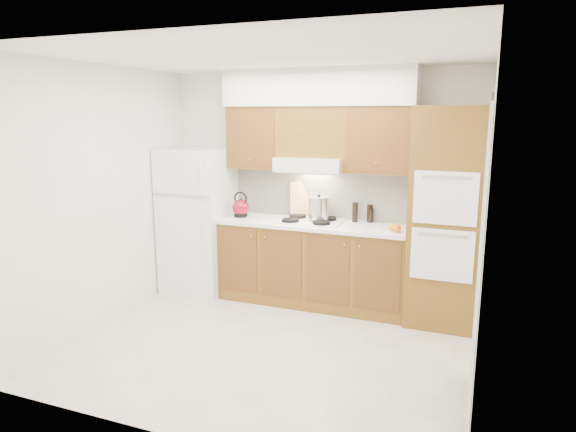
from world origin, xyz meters
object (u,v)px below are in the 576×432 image
Objects in this scene: fridge at (199,221)px; stock_pot at (319,208)px; kettle at (241,208)px; oven_cabinet at (447,218)px.

fridge is 1.50m from stock_pot.
fridge is 8.81× the size of kettle.
oven_cabinet is at bearing 23.18° from kettle.
fridge is at bearing -175.49° from stock_pot.
oven_cabinet reaches higher than fridge.
kettle is (-2.29, -0.01, -0.05)m from oven_cabinet.
fridge is at bearing -153.95° from kettle.
kettle is at bearing -179.85° from oven_cabinet.
oven_cabinet reaches higher than stock_pot.
kettle is at bearing 3.02° from fridge.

